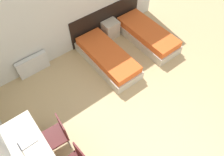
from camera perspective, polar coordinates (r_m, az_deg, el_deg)
wall_back at (r=5.73m, az=-12.24°, el=17.00°), size 6.07×0.05×2.70m
headboard_panel at (r=6.72m, az=-1.56°, el=14.80°), size 2.44×0.03×0.93m
bed_near_window at (r=5.96m, az=-1.21°, el=5.28°), size 0.86×2.01×0.44m
bed_near_door at (r=6.68m, az=9.16°, el=10.99°), size 0.86×2.01×0.44m
nightstand at (r=6.71m, az=-0.40°, el=12.58°), size 0.47×0.36×0.53m
radiator at (r=6.08m, az=-19.95°, el=3.22°), size 0.83×0.12×0.54m
chair_near_laptop at (r=4.58m, az=-14.20°, el=-13.93°), size 0.48×0.48×0.91m
laptop at (r=4.39m, az=-22.06°, el=-15.11°), size 0.33×0.22×0.34m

